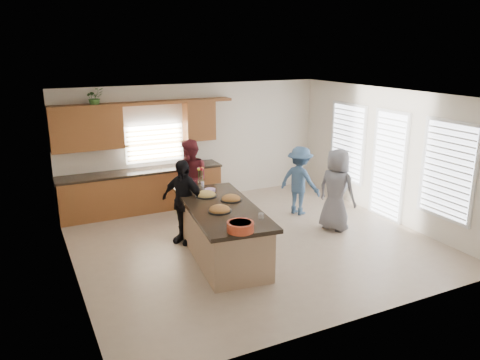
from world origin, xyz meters
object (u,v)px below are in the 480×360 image
salad_bowl (240,226)px  woman_right_back (300,181)px  woman_right_front (336,190)px  woman_left_mid (191,179)px  woman_left_back (188,174)px  island (222,232)px  woman_left_front (183,202)px

salad_bowl → woman_right_back: woman_right_back is taller
woman_right_front → woman_left_mid: bearing=30.3°
woman_left_back → woman_right_front: size_ratio=0.95×
island → woman_right_front: size_ratio=1.67×
island → woman_right_front: bearing=10.4°
woman_right_front → woman_right_back: bearing=-12.5°
island → woman_left_mid: 2.18m
woman_left_back → woman_right_back: woman_left_back is taller
island → woman_right_front: (2.61, 0.16, 0.39)m
woman_left_mid → woman_right_front: bearing=38.8°
island → woman_left_mid: size_ratio=1.64×
salad_bowl → woman_right_back: 3.64m
woman_left_back → woman_right_front: bearing=48.9°
island → woman_left_back: 2.81m
woman_left_back → woman_left_front: 2.01m
woman_left_back → woman_left_front: (-0.77, -1.86, 0.01)m
island → woman_left_front: size_ratio=1.73×
salad_bowl → woman_left_back: woman_left_back is taller
island → woman_right_back: (2.46, 1.28, 0.31)m
woman_left_back → woman_left_mid: 0.66m
woman_right_front → woman_left_front: bearing=55.8°
island → woman_left_mid: woman_left_mid is taller
woman_left_mid → woman_right_back: bearing=57.5°
woman_left_mid → woman_right_back: (2.24, -0.85, -0.09)m
salad_bowl → woman_left_back: size_ratio=0.26×
island → salad_bowl: size_ratio=6.84×
salad_bowl → woman_right_front: (2.82, 1.35, -0.19)m
woman_left_front → woman_right_back: (2.85, 0.37, -0.05)m
woman_left_mid → woman_right_front: size_ratio=1.02×
woman_left_mid → woman_right_back: size_ratio=1.12×
woman_left_mid → woman_right_front: 3.09m
woman_right_back → woman_right_front: 1.13m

